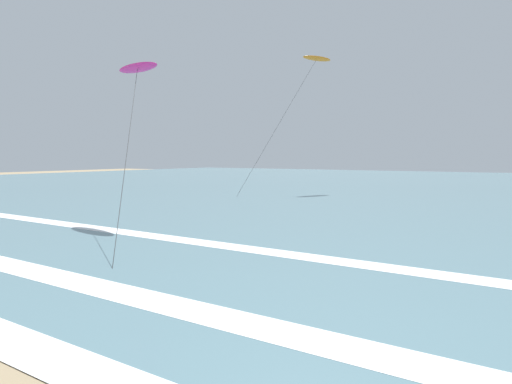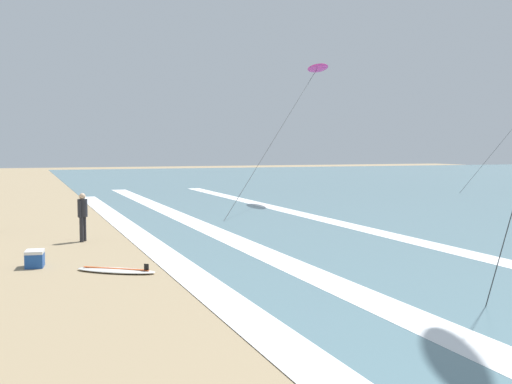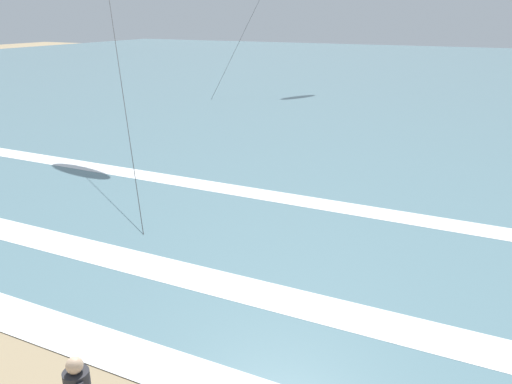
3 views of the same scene
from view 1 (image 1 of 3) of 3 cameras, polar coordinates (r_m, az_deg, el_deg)
The scene contains 5 objects.
ocean_surface at distance 48.79m, azimuth 26.30°, elevation 0.55°, with size 140.00×90.00×0.01m, color slate.
wave_foam_mid_break at distance 10.14m, azimuth -14.12°, elevation -13.31°, with size 47.74×1.00×0.01m, color white.
wave_foam_outer_break at distance 14.10m, azimuth 3.95°, elevation -8.05°, with size 47.73×0.92×0.01m, color white.
kite_orange_low_near at distance 42.85m, azimuth 7.86°, elevation 16.70°, with size 2.91×12.07×12.37m.
kite_magenta_mid_center at distance 23.87m, azimuth -15.14°, elevation 15.23°, with size 9.17×8.66×7.82m.
Camera 1 is at (5.18, 5.57, 3.13)m, focal length 30.81 mm.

